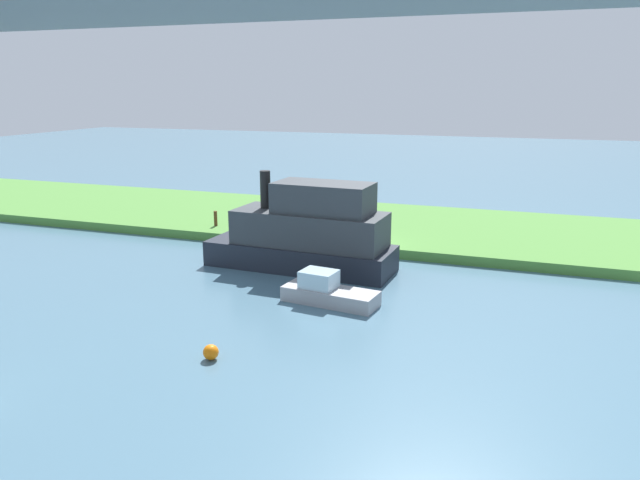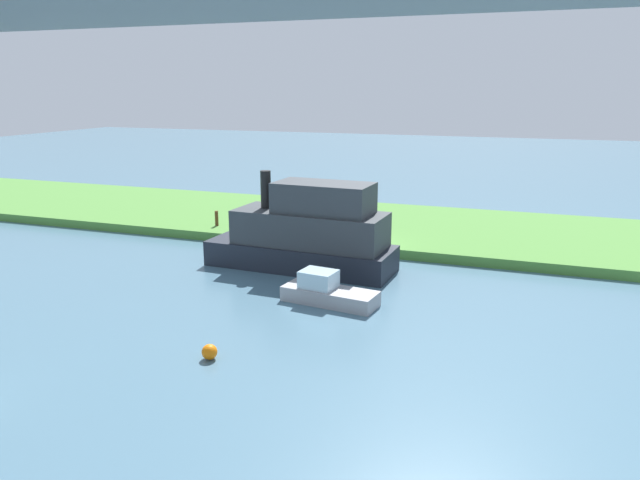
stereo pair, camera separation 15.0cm
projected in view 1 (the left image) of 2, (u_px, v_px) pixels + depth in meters
ground_plane at (353, 255)px, 31.01m from camera, size 160.00×160.00×0.00m
grassy_bank at (381, 226)px, 36.43m from camera, size 80.00×12.00×0.50m
person_on_bank at (291, 215)px, 34.93m from camera, size 0.50×0.50×1.39m
mooring_post at (216, 218)px, 35.20m from camera, size 0.20×0.20×0.88m
motorboat_red at (306, 234)px, 28.33m from camera, size 9.09×3.41×4.58m
pontoon_yellow at (327, 292)px, 24.05m from camera, size 4.00×1.86×1.28m
marker_buoy at (211, 352)px, 19.06m from camera, size 0.50×0.50×0.50m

